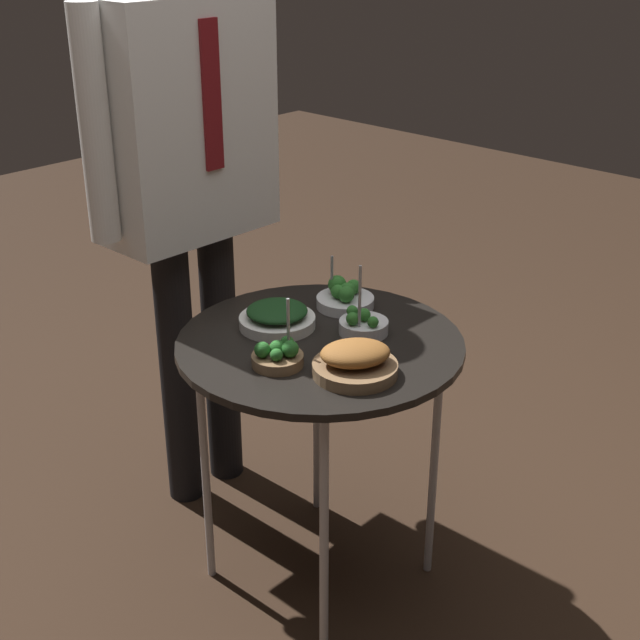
{
  "coord_description": "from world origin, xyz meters",
  "views": [
    {
      "loc": [
        -1.31,
        -1.23,
        1.55
      ],
      "look_at": [
        0.0,
        0.0,
        0.71
      ],
      "focal_mm": 50.0,
      "sensor_mm": 36.0,
      "label": 1
    }
  ],
  "objects_px": {
    "bowl_broccoli_mid_right": "(278,355)",
    "serving_cart": "(320,359)",
    "bowl_spinach_center": "(277,317)",
    "bowl_roast_front_center": "(355,361)",
    "waiter_figure": "(186,149)",
    "bowl_broccoli_front_left": "(345,297)",
    "bowl_broccoli_back_left": "(363,325)"
  },
  "relations": [
    {
      "from": "bowl_broccoli_front_left",
      "to": "serving_cart",
      "type": "bearing_deg",
      "value": -154.67
    },
    {
      "from": "bowl_broccoli_back_left",
      "to": "bowl_broccoli_front_left",
      "type": "relative_size",
      "value": 1.26
    },
    {
      "from": "bowl_broccoli_mid_right",
      "to": "bowl_broccoli_front_left",
      "type": "distance_m",
      "value": 0.34
    },
    {
      "from": "bowl_broccoli_back_left",
      "to": "bowl_roast_front_center",
      "type": "xyz_separation_m",
      "value": [
        -0.16,
        -0.12,
        0.01
      ]
    },
    {
      "from": "bowl_spinach_center",
      "to": "bowl_roast_front_center",
      "type": "relative_size",
      "value": 0.96
    },
    {
      "from": "bowl_roast_front_center",
      "to": "bowl_broccoli_front_left",
      "type": "relative_size",
      "value": 1.31
    },
    {
      "from": "bowl_broccoli_mid_right",
      "to": "bowl_roast_front_center",
      "type": "height_order",
      "value": "bowl_broccoli_mid_right"
    },
    {
      "from": "serving_cart",
      "to": "bowl_broccoli_back_left",
      "type": "xyz_separation_m",
      "value": [
        0.09,
        -0.05,
        0.07
      ]
    },
    {
      "from": "waiter_figure",
      "to": "serving_cart",
      "type": "bearing_deg",
      "value": -96.45
    },
    {
      "from": "bowl_roast_front_center",
      "to": "bowl_broccoli_front_left",
      "type": "bearing_deg",
      "value": 45.39
    },
    {
      "from": "bowl_spinach_center",
      "to": "bowl_broccoli_front_left",
      "type": "height_order",
      "value": "bowl_broccoli_front_left"
    },
    {
      "from": "bowl_broccoli_mid_right",
      "to": "bowl_broccoli_back_left",
      "type": "bearing_deg",
      "value": -6.91
    },
    {
      "from": "serving_cart",
      "to": "bowl_broccoli_back_left",
      "type": "distance_m",
      "value": 0.13
    },
    {
      "from": "bowl_roast_front_center",
      "to": "bowl_broccoli_front_left",
      "type": "distance_m",
      "value": 0.35
    },
    {
      "from": "bowl_roast_front_center",
      "to": "waiter_figure",
      "type": "relative_size",
      "value": 0.12
    },
    {
      "from": "serving_cart",
      "to": "bowl_roast_front_center",
      "type": "bearing_deg",
      "value": -112.57
    },
    {
      "from": "serving_cart",
      "to": "waiter_figure",
      "type": "xyz_separation_m",
      "value": [
        0.06,
        0.51,
        0.39
      ]
    },
    {
      "from": "bowl_broccoli_back_left",
      "to": "bowl_spinach_center",
      "type": "height_order",
      "value": "bowl_broccoli_back_left"
    },
    {
      "from": "serving_cart",
      "to": "bowl_broccoli_back_left",
      "type": "bearing_deg",
      "value": -26.74
    },
    {
      "from": "bowl_broccoli_back_left",
      "to": "bowl_broccoli_mid_right",
      "type": "height_order",
      "value": "bowl_broccoli_back_left"
    },
    {
      "from": "bowl_spinach_center",
      "to": "bowl_broccoli_mid_right",
      "type": "xyz_separation_m",
      "value": [
        -0.13,
        -0.14,
        -0.0
      ]
    },
    {
      "from": "bowl_spinach_center",
      "to": "bowl_broccoli_front_left",
      "type": "distance_m",
      "value": 0.2
    },
    {
      "from": "bowl_roast_front_center",
      "to": "bowl_broccoli_front_left",
      "type": "xyz_separation_m",
      "value": [
        0.24,
        0.25,
        -0.01
      ]
    },
    {
      "from": "bowl_broccoli_mid_right",
      "to": "waiter_figure",
      "type": "distance_m",
      "value": 0.65
    },
    {
      "from": "bowl_spinach_center",
      "to": "bowl_broccoli_mid_right",
      "type": "distance_m",
      "value": 0.19
    },
    {
      "from": "bowl_broccoli_mid_right",
      "to": "bowl_roast_front_center",
      "type": "xyz_separation_m",
      "value": [
        0.08,
        -0.15,
        0.01
      ]
    },
    {
      "from": "bowl_broccoli_back_left",
      "to": "bowl_spinach_center",
      "type": "xyz_separation_m",
      "value": [
        -0.11,
        0.17,
        0.0
      ]
    },
    {
      "from": "bowl_spinach_center",
      "to": "bowl_broccoli_front_left",
      "type": "relative_size",
      "value": 1.26
    },
    {
      "from": "bowl_broccoli_back_left",
      "to": "bowl_broccoli_front_left",
      "type": "distance_m",
      "value": 0.15
    },
    {
      "from": "bowl_broccoli_mid_right",
      "to": "serving_cart",
      "type": "bearing_deg",
      "value": 6.75
    },
    {
      "from": "bowl_broccoli_mid_right",
      "to": "bowl_spinach_center",
      "type": "bearing_deg",
      "value": 46.36
    },
    {
      "from": "serving_cart",
      "to": "bowl_broccoli_mid_right",
      "type": "height_order",
      "value": "bowl_broccoli_mid_right"
    }
  ]
}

